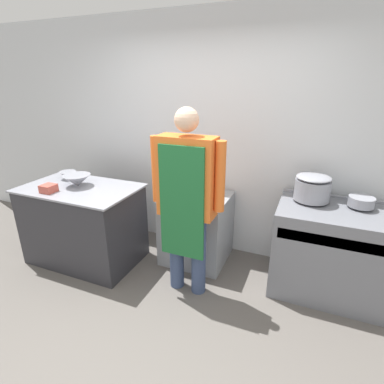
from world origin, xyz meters
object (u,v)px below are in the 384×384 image
at_px(person_cook, 187,194).
at_px(sauce_pot, 361,202).
at_px(mixing_bowl, 77,180).
at_px(stock_pot, 312,187).
at_px(stove, 329,251).
at_px(fridge_unit, 197,228).
at_px(plastic_tub, 49,188).

relative_size(person_cook, sauce_pot, 7.95).
xyz_separation_m(mixing_bowl, stock_pot, (2.39, 0.54, 0.07)).
bearing_deg(stove, fridge_unit, 178.13).
distance_m(plastic_tub, stock_pot, 2.66).
xyz_separation_m(stove, mixing_bowl, (-2.62, -0.42, 0.51)).
height_order(mixing_bowl, plastic_tub, mixing_bowl).
bearing_deg(stock_pot, fridge_unit, -176.24).
relative_size(stock_pot, sauce_pot, 1.47).
distance_m(fridge_unit, stock_pot, 1.33).
relative_size(mixing_bowl, sauce_pot, 1.32).
bearing_deg(stock_pot, person_cook, -148.64).
xyz_separation_m(person_cook, plastic_tub, (-1.49, -0.18, -0.10)).
height_order(plastic_tub, sauce_pot, sauce_pot).
distance_m(fridge_unit, person_cook, 0.86).
relative_size(stove, plastic_tub, 7.43).
bearing_deg(plastic_tub, mixing_bowl, 62.10).
bearing_deg(fridge_unit, stock_pot, 3.76).
height_order(fridge_unit, plastic_tub, plastic_tub).
height_order(mixing_bowl, stock_pot, stock_pot).
distance_m(fridge_unit, sauce_pot, 1.69).
height_order(person_cook, plastic_tub, person_cook).
height_order(stove, stock_pot, stock_pot).
xyz_separation_m(fridge_unit, person_cook, (0.12, -0.56, 0.64)).
bearing_deg(fridge_unit, plastic_tub, -151.78).
relative_size(fridge_unit, mixing_bowl, 2.62).
bearing_deg(person_cook, plastic_tub, -173.26).
xyz_separation_m(plastic_tub, sauce_pot, (2.96, 0.81, 0.01)).
bearing_deg(person_cook, fridge_unit, 102.50).
relative_size(fridge_unit, sauce_pot, 3.47).
bearing_deg(stock_pot, plastic_tub, -162.25).
height_order(plastic_tub, stock_pot, stock_pot).
bearing_deg(plastic_tub, stock_pot, 17.75).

